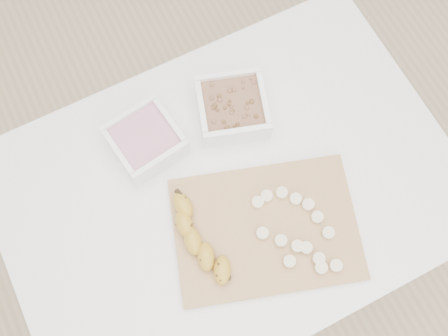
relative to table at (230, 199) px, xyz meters
name	(u,v)px	position (x,y,z in m)	size (l,w,h in m)	color
ground	(228,245)	(0.00, 0.00, -0.65)	(3.50, 3.50, 0.00)	#C6AD89
table	(230,199)	(0.00, 0.00, 0.00)	(1.00, 0.70, 0.75)	white
bowl_yogurt	(146,140)	(-0.12, 0.17, 0.13)	(0.16, 0.16, 0.07)	white
bowl_granola	(232,108)	(0.09, 0.16, 0.13)	(0.19, 0.19, 0.07)	white
cutting_board	(266,229)	(0.03, -0.12, 0.10)	(0.39, 0.28, 0.01)	tan
banana	(200,241)	(-0.11, -0.08, 0.13)	(0.06, 0.21, 0.04)	gold
banana_slices	(298,231)	(0.08, -0.15, 0.12)	(0.15, 0.22, 0.02)	beige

